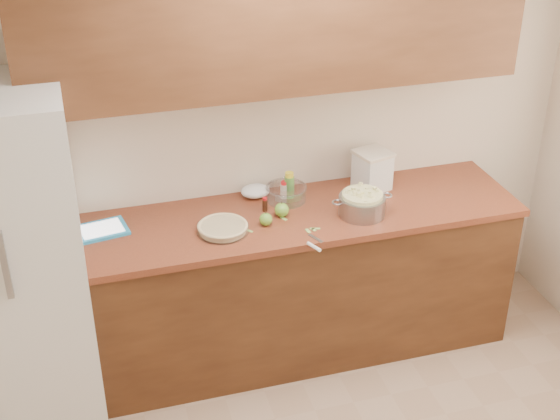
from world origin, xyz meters
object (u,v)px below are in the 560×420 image
object	(u,v)px
tablet	(102,230)
pie	(223,228)
flour_canister	(372,170)
colander	(362,204)

from	to	relation	value
tablet	pie	bearing A→B (deg)	-25.71
flour_canister	tablet	size ratio (longest dim) A/B	0.80
colander	flour_canister	size ratio (longest dim) A/B	1.50
pie	colander	xyz separation A→B (m)	(0.77, -0.03, 0.04)
pie	colander	distance (m)	0.77
flour_canister	tablet	xyz separation A→B (m)	(-1.56, -0.07, -0.11)
colander	tablet	distance (m)	1.41
pie	flour_canister	world-z (taller)	flour_canister
pie	tablet	size ratio (longest dim) A/B	0.95
pie	tablet	xyz separation A→B (m)	(-0.61, 0.18, -0.01)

